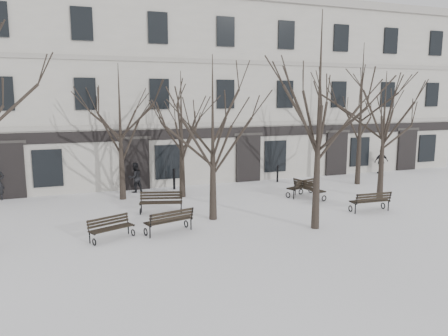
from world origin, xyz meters
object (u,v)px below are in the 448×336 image
bench_1 (169,220)px  bench_5 (308,188)px  bench_0 (111,227)px  tree_2 (320,95)px  tree_1 (213,118)px  bench_3 (161,202)px  bench_2 (371,201)px  bench_4 (304,186)px  tree_3 (384,120)px

bench_1 → bench_5: (8.19, 3.25, 0.01)m
bench_0 → bench_1: bearing=-23.8°
bench_5 → tree_2: bearing=142.5°
bench_1 → bench_0: bearing=-16.5°
tree_1 → bench_1: tree_1 is taller
tree_1 → bench_5: (5.96, 1.99, -3.83)m
bench_3 → tree_2: bearing=-24.3°
bench_5 → bench_2: bearing=-168.5°
tree_2 → tree_1: bearing=142.0°
bench_1 → bench_4: size_ratio=0.98×
bench_1 → bench_4: bearing=-170.8°
tree_1 → bench_2: 8.29m
bench_3 → bench_5: 7.84m
tree_2 → bench_1: tree_2 is taller
bench_3 → bench_5: bench_3 is taller
bench_2 → bench_4: bench_4 is taller
tree_2 → bench_3: 8.44m
bench_0 → tree_1: bearing=-7.4°
bench_2 → bench_5: bench_5 is taller
bench_0 → bench_3: 3.97m
bench_1 → bench_4: bench_4 is taller
tree_1 → tree_2: size_ratio=0.82×
bench_4 → bench_5: bench_4 is taller
tree_1 → bench_1: 4.61m
bench_1 → bench_3: bearing=-111.8°
tree_1 → bench_5: 7.36m
bench_1 → bench_5: bearing=-173.7°
tree_2 → bench_0: tree_2 is taller
bench_2 → bench_5: size_ratio=0.96×
bench_0 → bench_1: (2.21, -0.04, 0.06)m
tree_2 → bench_2: (3.79, 1.32, -4.78)m
bench_0 → bench_5: bench_5 is taller
tree_3 → bench_3: 11.94m
tree_3 → bench_2: bearing=-137.6°
bench_4 → tree_3: bearing=133.7°
tree_1 → tree_2: tree_2 is taller
tree_2 → bench_3: size_ratio=4.19×
tree_2 → bench_1: size_ratio=4.25×
bench_0 → bench_4: bearing=-3.1°
tree_2 → tree_3: (6.04, 3.38, -1.23)m
bench_0 → bench_3: size_ratio=0.87×
tree_1 → bench_5: size_ratio=3.49×
tree_1 → tree_3: bearing=4.2°
tree_1 → bench_2: tree_1 is taller
tree_3 → bench_1: (-11.70, -1.96, -3.55)m
bench_0 → bench_3: (2.56, 3.04, 0.07)m
tree_2 → bench_2: 6.24m
tree_1 → bench_3: bearing=135.8°
bench_1 → bench_2: 9.44m
bench_1 → bench_2: bench_1 is taller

